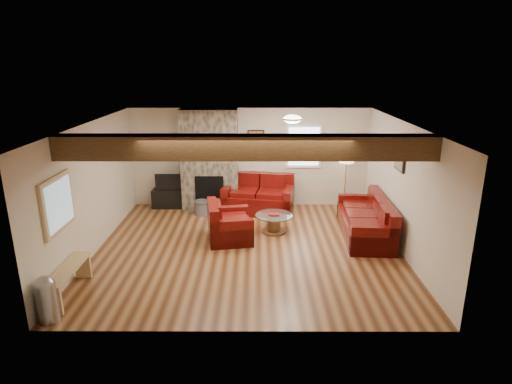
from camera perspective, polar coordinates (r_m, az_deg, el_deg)
room at (r=8.22m, az=-1.11°, el=0.42°), size 8.00×8.00×8.00m
oak_beam at (r=6.75m, az=-1.38°, el=6.00°), size 6.00×0.36×0.38m
chimney_breast at (r=10.70m, az=-6.20°, el=4.11°), size 1.40×0.67×2.50m
back_window at (r=10.84m, az=6.38°, el=6.06°), size 0.90×0.08×1.10m
hatch_window at (r=7.42m, az=-24.89°, el=-1.46°), size 0.08×1.00×0.90m
ceiling_dome at (r=8.87m, az=4.87°, el=9.48°), size 0.40×0.40×0.18m
artwork_back at (r=10.75m, az=-0.01°, el=6.88°), size 0.42×0.06×0.52m
artwork_right at (r=8.83m, az=18.56°, el=4.05°), size 0.06×0.55×0.42m
sofa_three at (r=9.39m, az=14.34°, el=-3.30°), size 1.04×2.22×0.84m
loveseat at (r=10.58m, az=0.31°, el=-0.25°), size 1.84×1.26×0.90m
armchair_red at (r=8.94m, az=-3.51°, el=-3.93°), size 1.03×1.13×0.81m
coffee_table at (r=9.39m, az=2.40°, el=-4.21°), size 0.81×0.81×0.42m
tv_cabinet at (r=11.15m, az=-11.21°, el=-0.83°), size 0.95×0.38×0.47m
television at (r=11.02m, az=-11.34°, el=1.39°), size 0.74×0.10×0.43m
floor_lamp at (r=10.92m, az=11.99°, el=4.14°), size 0.37×0.37×1.44m
pine_bench at (r=7.59m, az=-23.68°, el=-10.88°), size 0.29×1.24×0.47m
pedal_bin at (r=6.95m, az=-26.13°, el=-12.69°), size 0.38×0.38×0.72m
coal_bucket at (r=10.53m, az=-7.24°, el=-2.04°), size 0.38×0.38×0.36m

